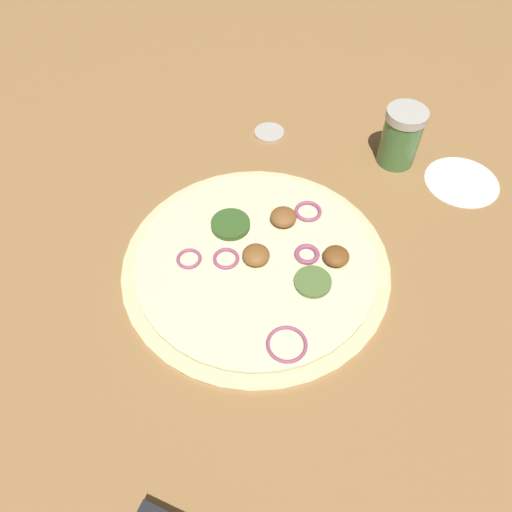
% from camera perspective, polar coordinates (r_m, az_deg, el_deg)
% --- Properties ---
extents(ground_plane, '(3.00, 3.00, 0.00)m').
position_cam_1_polar(ground_plane, '(0.60, -0.00, -1.03)').
color(ground_plane, '#9E703F').
extents(pizza, '(0.32, 0.32, 0.03)m').
position_cam_1_polar(pizza, '(0.59, 0.21, -0.59)').
color(pizza, beige).
rests_on(pizza, ground_plane).
extents(spice_jar, '(0.05, 0.05, 0.08)m').
position_cam_1_polar(spice_jar, '(0.72, 16.24, 12.98)').
color(spice_jar, '#4C7F42').
rests_on(spice_jar, ground_plane).
extents(loose_cap, '(0.04, 0.04, 0.01)m').
position_cam_1_polar(loose_cap, '(0.77, 1.53, 14.03)').
color(loose_cap, beige).
rests_on(loose_cap, ground_plane).
extents(flour_patch, '(0.10, 0.10, 0.00)m').
position_cam_1_polar(flour_patch, '(0.75, 22.45, 7.86)').
color(flour_patch, white).
rests_on(flour_patch, ground_plane).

